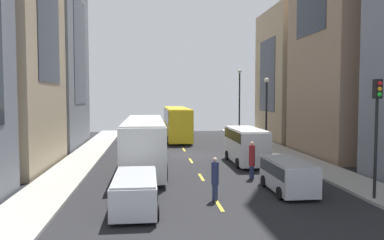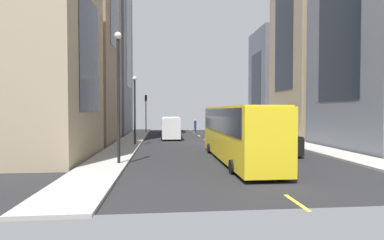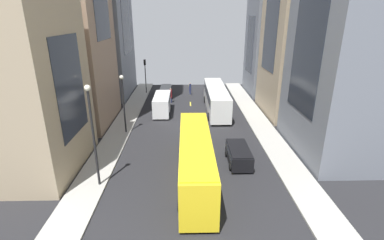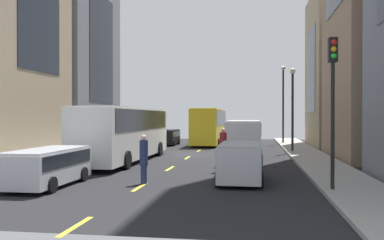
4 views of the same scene
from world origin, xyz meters
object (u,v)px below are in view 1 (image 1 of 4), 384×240
(car_silver_2, at_px, (288,173))
(pedestrian_walking_far, at_px, (252,159))
(pedestrian_crossing_near, at_px, (215,178))
(city_bus_white, at_px, (144,139))
(car_black_1, at_px, (142,134))
(traffic_light_near_corner, at_px, (377,115))
(delivery_van_white, at_px, (246,143))
(streetcar_yellow, at_px, (177,121))
(car_silver_0, at_px, (135,190))

(car_silver_2, xyz_separation_m, pedestrian_walking_far, (-0.98, 3.37, 0.19))
(pedestrian_crossing_near, bearing_deg, car_silver_2, -25.45)
(city_bus_white, distance_m, car_silver_2, 10.50)
(car_black_1, height_order, traffic_light_near_corner, traffic_light_near_corner)
(delivery_van_white, height_order, car_black_1, delivery_van_white)
(streetcar_yellow, height_order, pedestrian_crossing_near, streetcar_yellow)
(delivery_van_white, relative_size, car_silver_0, 1.26)
(car_silver_2, relative_size, pedestrian_walking_far, 1.89)
(streetcar_yellow, xyz_separation_m, traffic_light_near_corner, (7.41, -27.10, 1.92))
(delivery_van_white, distance_m, pedestrian_crossing_near, 10.33)
(car_black_1, bearing_deg, traffic_light_near_corner, -65.14)
(streetcar_yellow, relative_size, pedestrian_crossing_near, 6.20)
(pedestrian_walking_far, distance_m, traffic_light_near_corner, 7.59)
(car_silver_0, xyz_separation_m, pedestrian_walking_far, (6.69, 5.58, 0.28))
(delivery_van_white, bearing_deg, pedestrian_walking_far, -100.38)
(car_silver_0, bearing_deg, streetcar_yellow, 82.25)
(pedestrian_crossing_near, distance_m, pedestrian_walking_far, 5.38)
(pedestrian_walking_far, bearing_deg, city_bus_white, 155.89)
(pedestrian_crossing_near, bearing_deg, delivery_van_white, 26.71)
(streetcar_yellow, distance_m, pedestrian_walking_far, 21.87)
(streetcar_yellow, bearing_deg, pedestrian_crossing_near, -90.01)
(car_silver_0, relative_size, car_black_1, 1.12)
(car_black_1, bearing_deg, delivery_van_white, -60.64)
(car_silver_2, bearing_deg, car_black_1, 109.43)
(city_bus_white, height_order, car_silver_2, city_bus_white)
(pedestrian_crossing_near, bearing_deg, pedestrian_walking_far, 15.26)
(car_silver_0, bearing_deg, pedestrian_crossing_near, 16.71)
(car_silver_2, relative_size, pedestrian_crossing_near, 2.04)
(city_bus_white, bearing_deg, car_silver_2, -44.88)
(streetcar_yellow, distance_m, car_silver_0, 27.51)
(delivery_van_white, distance_m, traffic_light_near_corner, 11.38)
(car_silver_0, distance_m, car_black_1, 24.65)
(streetcar_yellow, bearing_deg, car_black_1, -146.81)
(city_bus_white, relative_size, car_silver_2, 2.98)
(city_bus_white, bearing_deg, streetcar_yellow, 78.96)
(pedestrian_walking_far, bearing_deg, car_silver_2, -66.02)
(streetcar_yellow, xyz_separation_m, car_silver_2, (3.96, -25.01, -1.14))
(city_bus_white, xyz_separation_m, delivery_van_white, (7.36, 1.08, -0.49))
(car_silver_0, xyz_separation_m, car_black_1, (-0.25, 24.64, 0.00))
(pedestrian_walking_far, bearing_deg, pedestrian_crossing_near, -115.93)
(streetcar_yellow, xyz_separation_m, pedestrian_walking_far, (2.98, -21.65, -0.95))
(pedestrian_walking_far, height_order, traffic_light_near_corner, traffic_light_near_corner)
(car_silver_0, height_order, car_black_1, car_black_1)
(car_silver_0, relative_size, car_silver_2, 1.10)
(delivery_van_white, bearing_deg, car_silver_2, -89.69)
(car_silver_2, relative_size, traffic_light_near_corner, 0.75)
(pedestrian_crossing_near, bearing_deg, car_black_1, 58.53)
(city_bus_white, distance_m, pedestrian_walking_far, 7.62)
(city_bus_white, bearing_deg, delivery_van_white, 8.35)
(delivery_van_white, bearing_deg, car_silver_0, -125.54)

